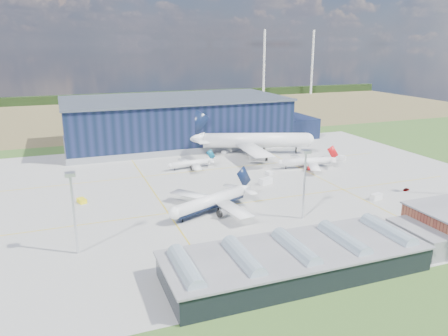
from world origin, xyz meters
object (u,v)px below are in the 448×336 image
Objects in this scene: airliner_widebody at (255,133)px; car_a at (406,189)px; gse_van_b at (341,158)px; airstair at (197,255)px; airliner_navy at (210,195)px; hangar at (180,123)px; light_mast_west at (73,200)px; gse_van_c at (376,197)px; gse_cart_b at (225,152)px; light_mast_center at (305,173)px; airliner_red at (306,158)px; airliner_regional at (190,160)px; gse_tug_a at (82,201)px; gse_van_a at (266,181)px; car_b at (287,247)px; gse_cart_a at (269,173)px.

car_a is (30.33, -74.76, -10.61)m from airliner_widebody.
airstair is (-97.01, -73.87, 0.30)m from gse_van_b.
airliner_navy is at bearing -105.43° from airliner_widebody.
hangar is 6.30× the size of light_mast_west.
gse_van_c reaches higher than gse_van_b.
gse_cart_b is at bearing 49.38° from airstair.
hangar is 6.30× the size of light_mast_center.
light_mast_west and light_mast_center have the same top height.
light_mast_center is at bearing -84.92° from airliner_widebody.
airliner_regional is at bearing -10.83° from airliner_red.
car_a is at bearing -32.60° from gse_tug_a.
gse_van_a is (74.79, 37.04, -14.17)m from light_mast_west.
hangar reaches higher than airliner_widebody.
hangar is 143.48m from car_b.
airliner_red is at bearing 5.78° from car_a.
gse_van_a is 42.89m from gse_van_c.
car_b reaches higher than car_a.
gse_van_b is (73.73, -11.26, -2.79)m from airliner_regional.
light_mast_west reaches higher than airliner_red.
car_a is (69.73, -59.76, -3.35)m from airliner_regional.
car_b is at bearing -125.70° from gse_cart_a.
airliner_widebody is (21.94, 85.00, -4.28)m from light_mast_center.
car_a is at bearing 133.71° from airliner_regional.
gse_van_a is (71.35, -3.72, 0.44)m from gse_tug_a.
gse_van_c reaches higher than gse_cart_b.
gse_tug_a is at bearing 172.80° from gse_cart_a.
gse_cart_a is 72.44m from car_b.
hangar is 6.07× the size of airliner_regional.
gse_tug_a reaches higher than car_a.
gse_van_c is at bearing 10.08° from light_mast_center.
airliner_navy is 11.60× the size of gse_cart_a.
airliner_widebody is (91.94, 85.00, -4.28)m from light_mast_west.
gse_cart_b is 89.31m from gse_van_c.
hangar is 125.07m from light_mast_center.
car_b is at bearing -90.51° from airliner_widebody.
gse_cart_a is at bearing -48.96° from gse_van_a.
gse_van_a is 13.96m from gse_cart_a.
airliner_widebody is at bearing -53.80° from hangar.
light_mast_center is at bearing -170.18° from gse_van_b.
light_mast_west is 0.96× the size of airliner_regional.
light_mast_center reaches higher than car_b.
car_a is at bearing -48.37° from airliner_widebody.
car_b is at bearing -67.31° from gse_tug_a.
airliner_red is 84.91m from car_b.
airliner_red is 46.07m from gse_van_c.
gse_van_c is at bearing 83.12° from car_a.
gse_cart_b is at bearing 85.24° from light_mast_center.
light_mast_center reaches higher than gse_cart_b.
gse_tug_a is at bearing 55.70° from car_a.
gse_van_c is (22.37, -42.74, 0.39)m from gse_cart_a.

